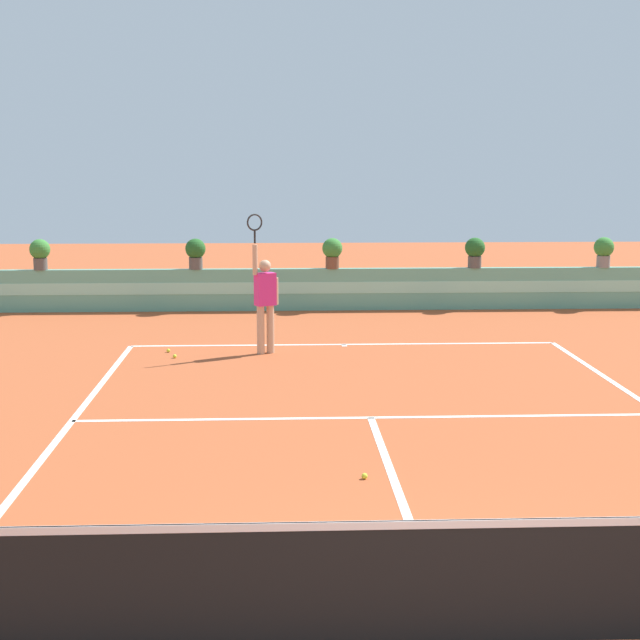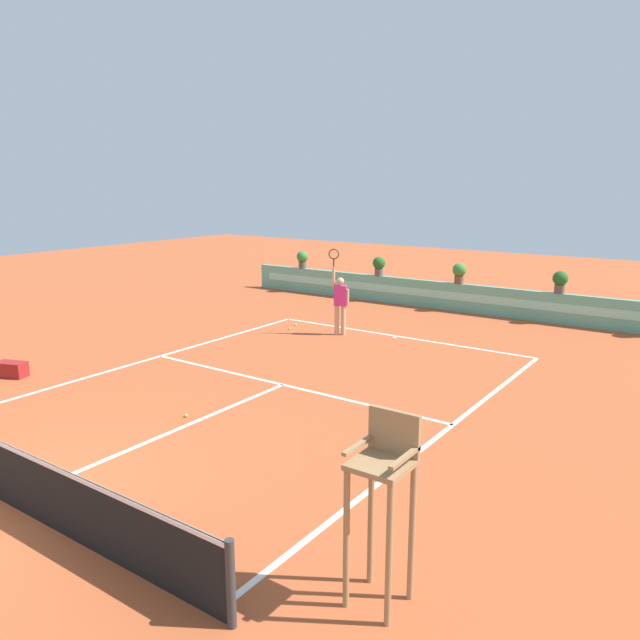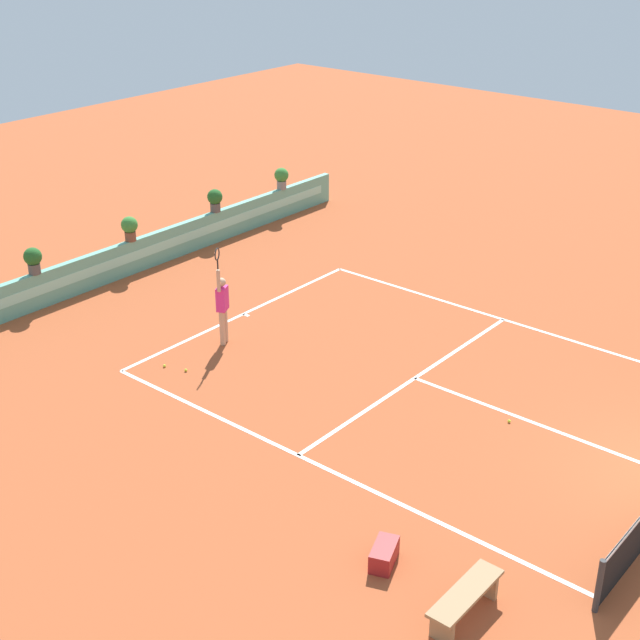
{
  "view_description": "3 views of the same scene",
  "coord_description": "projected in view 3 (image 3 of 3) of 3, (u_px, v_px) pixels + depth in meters",
  "views": [
    {
      "loc": [
        -1.28,
        -6.66,
        3.51
      ],
      "look_at": [
        -0.6,
        8.74,
        1.0
      ],
      "focal_mm": 54.67,
      "sensor_mm": 36.0,
      "label": 1
    },
    {
      "loc": [
        8.31,
        -3.98,
        4.49
      ],
      "look_at": [
        -0.6,
        8.74,
        1.0
      ],
      "focal_mm": 34.5,
      "sensor_mm": 36.0,
      "label": 2
    },
    {
      "loc": [
        -15.53,
        -3.64,
        10.2
      ],
      "look_at": [
        -0.6,
        8.74,
        1.0
      ],
      "focal_mm": 51.06,
      "sensor_mm": 36.0,
      "label": 3
    }
  ],
  "objects": [
    {
      "name": "bench_courtside",
      "position": [
        465.0,
        598.0,
        13.93
      ],
      "size": [
        1.6,
        0.44,
        0.51
      ],
      "color": "#99754C",
      "rests_on": "ground"
    },
    {
      "name": "tennis_ball_mid_court",
      "position": [
        186.0,
        370.0,
        21.24
      ],
      "size": [
        0.07,
        0.07,
        0.07
      ],
      "primitive_type": "sphere",
      "color": "#CCE033",
      "rests_on": "ground"
    },
    {
      "name": "tennis_player",
      "position": [
        222.0,
        304.0,
        22.16
      ],
      "size": [
        0.57,
        0.36,
        2.58
      ],
      "color": "tan",
      "rests_on": "ground"
    },
    {
      "name": "tennis_ball_by_sideline",
      "position": [
        164.0,
        366.0,
        21.44
      ],
      "size": [
        0.07,
        0.07,
        0.07
      ],
      "primitive_type": "sphere",
      "color": "#CCE033",
      "rests_on": "ground"
    },
    {
      "name": "potted_plant_far_right",
      "position": [
        281.0,
        177.0,
        30.69
      ],
      "size": [
        0.48,
        0.48,
        0.72
      ],
      "color": "gray",
      "rests_on": "back_wall_barrier"
    },
    {
      "name": "potted_plant_centre",
      "position": [
        130.0,
        227.0,
        26.14
      ],
      "size": [
        0.48,
        0.48,
        0.72
      ],
      "color": "brown",
      "rests_on": "back_wall_barrier"
    },
    {
      "name": "back_wall_barrier",
      "position": [
        132.0,
        257.0,
        26.51
      ],
      "size": [
        18.0,
        0.21,
        1.0
      ],
      "color": "#60A88E",
      "rests_on": "ground"
    },
    {
      "name": "potted_plant_right",
      "position": [
        215.0,
        199.0,
        28.52
      ],
      "size": [
        0.48,
        0.48,
        0.72
      ],
      "color": "#514C47",
      "rests_on": "back_wall_barrier"
    },
    {
      "name": "potted_plant_left",
      "position": [
        33.0,
        259.0,
        23.89
      ],
      "size": [
        0.48,
        0.48,
        0.72
      ],
      "color": "#514C47",
      "rests_on": "back_wall_barrier"
    },
    {
      "name": "tennis_ball_near_baseline",
      "position": [
        509.0,
        421.0,
        19.21
      ],
      "size": [
        0.07,
        0.07,
        0.07
      ],
      "primitive_type": "sphere",
      "color": "#CCE033",
      "rests_on": "ground"
    },
    {
      "name": "court_lines",
      "position": [
        403.0,
        374.0,
        21.15
      ],
      "size": [
        8.32,
        11.94,
        0.01
      ],
      "color": "white",
      "rests_on": "ground"
    },
    {
      "name": "ground_plane",
      "position": [
        429.0,
        384.0,
        20.73
      ],
      "size": [
        60.0,
        60.0,
        0.0
      ],
      "primitive_type": "plane",
      "color": "#A84C28"
    },
    {
      "name": "gear_bag",
      "position": [
        384.0,
        555.0,
        15.14
      ],
      "size": [
        0.78,
        0.58,
        0.36
      ],
      "primitive_type": "cube",
      "rotation": [
        0.0,
        0.0,
        0.36
      ],
      "color": "maroon",
      "rests_on": "ground"
    }
  ]
}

